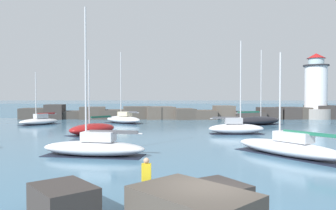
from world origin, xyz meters
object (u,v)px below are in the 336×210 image
sailboat_moored_4 (257,120)px  sailboat_moored_7 (39,121)px  sailboat_moored_1 (123,119)px  person_on_rocks (146,177)px  sailboat_moored_3 (92,129)px  lighthouse (315,91)px  sailboat_moored_0 (235,128)px  sailboat_moored_8 (288,147)px  sailboat_moored_6 (94,147)px

sailboat_moored_4 → sailboat_moored_7: bearing=179.4°
sailboat_moored_1 → person_on_rocks: (5.80, -36.20, 0.29)m
sailboat_moored_1 → sailboat_moored_3: bearing=-95.3°
lighthouse → sailboat_moored_1: size_ratio=1.09×
sailboat_moored_1 → sailboat_moored_0: bearing=-44.7°
sailboat_moored_7 → sailboat_moored_8: 35.74m
sailboat_moored_1 → person_on_rocks: 36.66m
sailboat_moored_8 → person_on_rocks: size_ratio=4.70×
sailboat_moored_3 → sailboat_moored_8: sailboat_moored_3 is taller
person_on_rocks → sailboat_moored_3: bearing=107.9°
sailboat_moored_0 → sailboat_moored_8: (0.84, -12.85, -0.07)m
sailboat_moored_6 → sailboat_moored_0: bearing=46.1°
sailboat_moored_1 → sailboat_moored_4: 19.37m
lighthouse → sailboat_moored_6: bearing=-130.9°
sailboat_moored_0 → person_on_rocks: (-8.06, -22.46, 0.29)m
sailboat_moored_0 → sailboat_moored_1: sailboat_moored_1 is taller
sailboat_moored_3 → lighthouse: bearing=34.8°
sailboat_moored_3 → sailboat_moored_4: (20.49, 11.47, 0.03)m
sailboat_moored_4 → person_on_rocks: (-13.37, -33.47, 0.33)m
sailboat_moored_0 → sailboat_moored_8: size_ratio=1.23×
sailboat_moored_0 → sailboat_moored_7: (-25.46, 11.36, -0.11)m
sailboat_moored_1 → sailboat_moored_6: sailboat_moored_1 is taller
sailboat_moored_0 → sailboat_moored_1: 19.51m
sailboat_moored_4 → sailboat_moored_3: bearing=-150.8°
sailboat_moored_7 → person_on_rocks: 38.03m
sailboat_moored_0 → sailboat_moored_1: bearing=135.3°
lighthouse → sailboat_moored_3: size_ratio=1.49×
sailboat_moored_1 → sailboat_moored_7: bearing=-168.4°
sailboat_moored_0 → sailboat_moored_4: size_ratio=0.94×
sailboat_moored_7 → sailboat_moored_8: bearing=-42.6°
sailboat_moored_0 → person_on_rocks: sailboat_moored_0 is taller
lighthouse → sailboat_moored_3: bearing=-145.2°
sailboat_moored_0 → sailboat_moored_6: bearing=-133.9°
person_on_rocks → sailboat_moored_7: bearing=117.2°
sailboat_moored_4 → person_on_rocks: bearing=-111.8°
sailboat_moored_1 → sailboat_moored_6: 26.49m
sailboat_moored_6 → person_on_rocks: sailboat_moored_6 is taller
sailboat_moored_6 → sailboat_moored_1: bearing=93.5°
lighthouse → sailboat_moored_4: size_ratio=1.10×
sailboat_moored_7 → sailboat_moored_8: size_ratio=0.93×
lighthouse → sailboat_moored_4: (-13.70, -12.32, -4.31)m
sailboat_moored_8 → sailboat_moored_7: bearing=137.4°
sailboat_moored_1 → sailboat_moored_7: size_ratio=1.43×
sailboat_moored_3 → person_on_rocks: bearing=-72.1°
sailboat_moored_0 → sailboat_moored_4: bearing=64.2°
sailboat_moored_1 → sailboat_moored_4: bearing=-8.1°
sailboat_moored_1 → person_on_rocks: bearing=-80.9°
sailboat_moored_4 → sailboat_moored_6: (-17.56, -23.71, -0.01)m
sailboat_moored_3 → person_on_rocks: (7.11, -22.00, 0.36)m
sailboat_moored_6 → sailboat_moored_7: sailboat_moored_6 is taller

